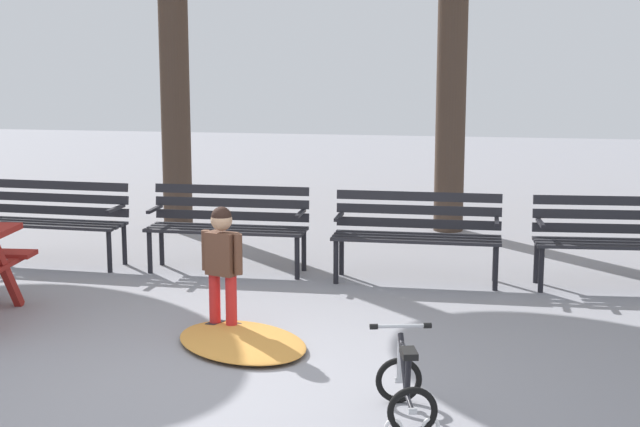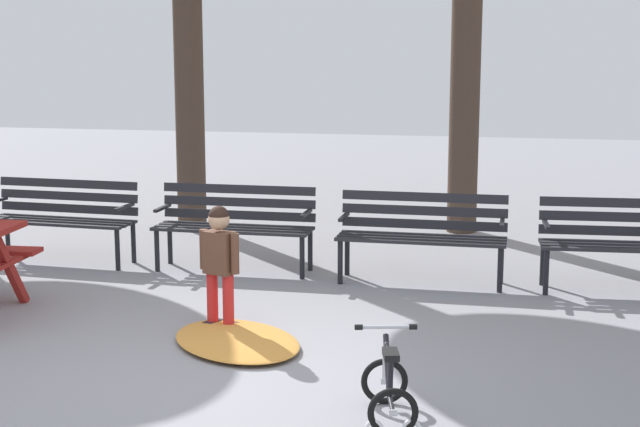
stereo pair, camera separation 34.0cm
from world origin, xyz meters
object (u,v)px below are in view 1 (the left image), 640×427
park_bench_left (229,221)px  child_standing (222,259)px  park_bench_far_right (621,234)px  kids_bicycle (406,387)px  park_bench_right (417,229)px  park_bench_far_left (52,215)px

park_bench_left → child_standing: size_ratio=1.59×
park_bench_left → park_bench_far_right: bearing=-0.6°
child_standing → kids_bicycle: 2.26m
park_bench_right → park_bench_far_right: same height
park_bench_right → park_bench_left: bearing=176.9°
park_bench_far_left → kids_bicycle: (3.98, -3.56, -0.31)m
park_bench_far_left → park_bench_far_right: 5.69m
park_bench_left → park_bench_right: size_ratio=1.00×
park_bench_far_right → kids_bicycle: (-1.71, -3.52, -0.31)m
park_bench_right → child_standing: child_standing is taller
park_bench_far_left → park_bench_right: same height
park_bench_far_right → park_bench_left: bearing=179.4°
park_bench_right → park_bench_far_right: 1.89m
park_bench_far_right → kids_bicycle: size_ratio=2.65×
park_bench_left → kids_bicycle: (2.08, -3.56, -0.31)m
park_bench_left → child_standing: bearing=-76.0°
park_bench_right → park_bench_far_right: (1.89, 0.06, 0.00)m
park_bench_right → park_bench_far_right: size_ratio=0.98×
park_bench_far_right → park_bench_right: bearing=-178.2°
child_standing → kids_bicycle: size_ratio=1.64×
park_bench_right → child_standing: (-1.40, -1.91, 0.08)m
park_bench_left → park_bench_far_right: size_ratio=0.98×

